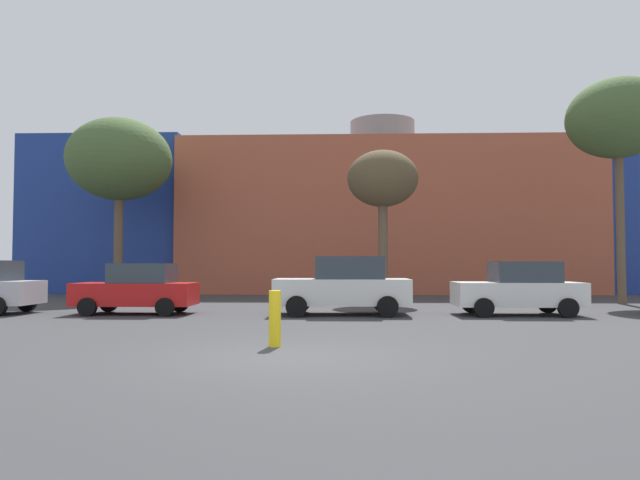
# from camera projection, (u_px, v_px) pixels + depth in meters

# --- Properties ---
(ground_plane) EXTENTS (200.00, 200.00, 0.00)m
(ground_plane) POSITION_uv_depth(u_px,v_px,m) (285.00, 356.00, 10.08)
(ground_plane) COLOR #38383A
(building_backdrop) EXTENTS (41.21, 11.05, 10.53)m
(building_backdrop) POSITION_uv_depth(u_px,v_px,m) (383.00, 220.00, 35.71)
(building_backdrop) COLOR #B2563D
(building_backdrop) RESTS_ON ground_plane
(parked_car_1) EXTENTS (3.79, 1.86, 1.64)m
(parked_car_1) POSITION_uv_depth(u_px,v_px,m) (138.00, 289.00, 18.61)
(parked_car_1) COLOR red
(parked_car_1) RESTS_ON ground_plane
(parked_car_2) EXTENTS (4.30, 2.11, 1.87)m
(parked_car_2) POSITION_uv_depth(u_px,v_px,m) (344.00, 286.00, 18.39)
(parked_car_2) COLOR white
(parked_car_2) RESTS_ON ground_plane
(parked_car_3) EXTENTS (3.92, 1.93, 1.70)m
(parked_car_3) POSITION_uv_depth(u_px,v_px,m) (519.00, 289.00, 18.20)
(parked_car_3) COLOR white
(parked_car_3) RESTS_ON ground_plane
(bare_tree_0) EXTENTS (4.94, 4.94, 8.63)m
(bare_tree_0) POSITION_uv_depth(u_px,v_px,m) (120.00, 160.00, 27.58)
(bare_tree_0) COLOR brown
(bare_tree_0) RESTS_ON ground_plane
(bare_tree_1) EXTENTS (3.01, 3.01, 6.46)m
(bare_tree_1) POSITION_uv_depth(u_px,v_px,m) (383.00, 181.00, 24.37)
(bare_tree_1) COLOR brown
(bare_tree_1) RESTS_ON ground_plane
(bare_tree_2) EXTENTS (4.09, 4.09, 9.25)m
(bare_tree_2) POSITION_uv_depth(u_px,v_px,m) (618.00, 119.00, 23.56)
(bare_tree_2) COLOR brown
(bare_tree_2) RESTS_ON ground_plane
(bollard_yellow_0) EXTENTS (0.24, 0.24, 1.10)m
(bollard_yellow_0) POSITION_uv_depth(u_px,v_px,m) (275.00, 319.00, 11.27)
(bollard_yellow_0) COLOR yellow
(bollard_yellow_0) RESTS_ON ground_plane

